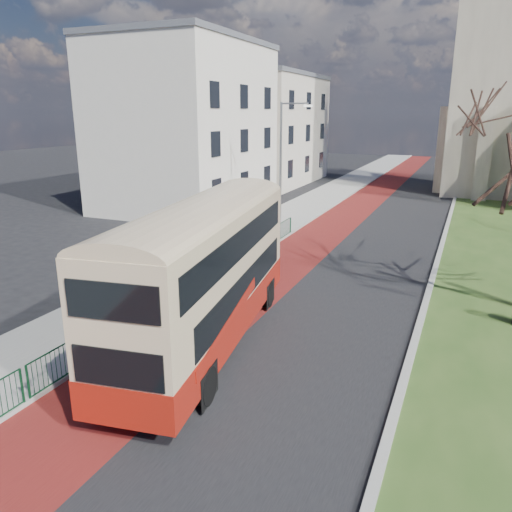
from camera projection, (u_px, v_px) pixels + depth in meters
The scene contains 11 objects.
ground at pixel (216, 345), 16.65m from camera, with size 160.00×160.00×0.00m, color black.
road_carriageway at pixel (373, 227), 33.73m from camera, with size 9.00×120.00×0.01m, color black.
bus_lane at pixel (334, 224), 34.75m from camera, with size 3.40×120.00×0.01m, color #591414.
pavement_west at pixel (283, 218), 36.18m from camera, with size 4.00×120.00×0.12m, color gray.
kerb_west at pixel (309, 221), 35.42m from camera, with size 0.25×120.00×0.13m, color #999993.
kerb_east at pixel (447, 226), 33.73m from camera, with size 0.25×80.00×0.13m, color #999993.
pedestrian_railing at pixel (198, 282), 21.15m from camera, with size 0.07×24.00×1.12m.
street_block_near at pixel (187, 125), 39.58m from camera, with size 10.30×14.30×13.00m.
street_block_far at pixel (264, 129), 53.90m from camera, with size 10.30×16.30×11.50m.
streetlamp at pixel (283, 158), 32.91m from camera, with size 2.13×0.18×8.00m.
bus at pixel (205, 268), 16.00m from camera, with size 4.25×11.44×4.68m.
Camera 1 is at (7.24, -13.40, 7.48)m, focal length 35.00 mm.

